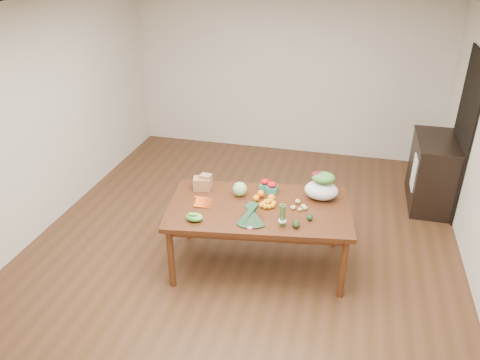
% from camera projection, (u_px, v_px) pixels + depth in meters
% --- Properties ---
extents(floor, '(6.00, 6.00, 0.00)m').
position_uv_depth(floor, '(242.00, 247.00, 5.56)').
color(floor, '#502E1B').
rests_on(floor, ground).
extents(ceiling, '(5.00, 6.00, 0.02)m').
position_uv_depth(ceiling, '(243.00, 7.00, 4.32)').
color(ceiling, white).
rests_on(ceiling, room_walls).
extents(room_walls, '(5.02, 6.02, 2.70)m').
position_uv_depth(room_walls, '(243.00, 142.00, 4.94)').
color(room_walls, silver).
rests_on(room_walls, floor).
extents(dining_table, '(2.04, 1.33, 0.75)m').
position_uv_depth(dining_table, '(258.00, 236.00, 5.10)').
color(dining_table, '#482310').
rests_on(dining_table, floor).
extents(doorway_dark, '(0.02, 1.00, 2.10)m').
position_uv_depth(doorway_dark, '(462.00, 135.00, 5.92)').
color(doorway_dark, black).
rests_on(doorway_dark, floor).
extents(cabinet, '(0.52, 1.02, 0.94)m').
position_uv_depth(cabinet, '(432.00, 172.00, 6.28)').
color(cabinet, black).
rests_on(cabinet, floor).
extents(dish_towel, '(0.02, 0.28, 0.45)m').
position_uv_depth(dish_towel, '(414.00, 173.00, 6.09)').
color(dish_towel, white).
rests_on(dish_towel, cabinet).
extents(paper_bag, '(0.27, 0.24, 0.17)m').
position_uv_depth(paper_bag, '(202.00, 182.00, 5.23)').
color(paper_bag, '#8E613F').
rests_on(paper_bag, dining_table).
extents(cabbage, '(0.16, 0.16, 0.16)m').
position_uv_depth(cabbage, '(240.00, 189.00, 5.11)').
color(cabbage, '#8EBE6E').
rests_on(cabbage, dining_table).
extents(strawberry_basket_a, '(0.12, 0.12, 0.10)m').
position_uv_depth(strawberry_basket_a, '(265.00, 185.00, 5.25)').
color(strawberry_basket_a, '#AC0B0F').
rests_on(strawberry_basket_a, dining_table).
extents(strawberry_basket_b, '(0.13, 0.13, 0.10)m').
position_uv_depth(strawberry_basket_b, '(272.00, 188.00, 5.18)').
color(strawberry_basket_b, red).
rests_on(strawberry_basket_b, dining_table).
extents(orange_a, '(0.07, 0.07, 0.07)m').
position_uv_depth(orange_a, '(256.00, 198.00, 5.02)').
color(orange_a, orange).
rests_on(orange_a, dining_table).
extents(orange_b, '(0.08, 0.08, 0.08)m').
position_uv_depth(orange_b, '(261.00, 194.00, 5.09)').
color(orange_b, orange).
rests_on(orange_b, dining_table).
extents(orange_c, '(0.08, 0.08, 0.08)m').
position_uv_depth(orange_c, '(271.00, 198.00, 5.01)').
color(orange_c, orange).
rests_on(orange_c, dining_table).
extents(mandarin_cluster, '(0.20, 0.20, 0.09)m').
position_uv_depth(mandarin_cluster, '(268.00, 203.00, 4.91)').
color(mandarin_cluster, orange).
rests_on(mandarin_cluster, dining_table).
extents(carrots, '(0.25, 0.27, 0.03)m').
position_uv_depth(carrots, '(204.00, 202.00, 4.98)').
color(carrots, orange).
rests_on(carrots, dining_table).
extents(snap_pea_bag, '(0.17, 0.13, 0.08)m').
position_uv_depth(snap_pea_bag, '(195.00, 217.00, 4.67)').
color(snap_pea_bag, green).
rests_on(snap_pea_bag, dining_table).
extents(kale_bunch, '(0.38, 0.44, 0.16)m').
position_uv_depth(kale_bunch, '(251.00, 217.00, 4.60)').
color(kale_bunch, black).
rests_on(kale_bunch, dining_table).
extents(asparagus_bundle, '(0.10, 0.13, 0.26)m').
position_uv_depth(asparagus_bundle, '(283.00, 215.00, 4.54)').
color(asparagus_bundle, '#507D39').
rests_on(asparagus_bundle, dining_table).
extents(potato_a, '(0.05, 0.05, 0.05)m').
position_uv_depth(potato_a, '(293.00, 207.00, 4.87)').
color(potato_a, '#DDC87F').
rests_on(potato_a, dining_table).
extents(potato_b, '(0.05, 0.04, 0.04)m').
position_uv_depth(potato_b, '(300.00, 209.00, 4.84)').
color(potato_b, tan).
rests_on(potato_b, dining_table).
extents(potato_c, '(0.05, 0.05, 0.04)m').
position_uv_depth(potato_c, '(303.00, 206.00, 4.89)').
color(potato_c, tan).
rests_on(potato_c, dining_table).
extents(potato_d, '(0.06, 0.05, 0.05)m').
position_uv_depth(potato_d, '(298.00, 201.00, 4.98)').
color(potato_d, '#DCB77E').
rests_on(potato_d, dining_table).
extents(potato_e, '(0.05, 0.05, 0.04)m').
position_uv_depth(potato_e, '(305.00, 208.00, 4.86)').
color(potato_e, tan).
rests_on(potato_e, dining_table).
extents(avocado_a, '(0.10, 0.12, 0.07)m').
position_uv_depth(avocado_a, '(296.00, 224.00, 4.57)').
color(avocado_a, black).
rests_on(avocado_a, dining_table).
extents(avocado_b, '(0.09, 0.11, 0.06)m').
position_uv_depth(avocado_b, '(310.00, 217.00, 4.69)').
color(avocado_b, black).
rests_on(avocado_b, dining_table).
extents(salad_bag, '(0.40, 0.32, 0.28)m').
position_uv_depth(salad_bag, '(321.00, 187.00, 5.02)').
color(salad_bag, silver).
rests_on(salad_bag, dining_table).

